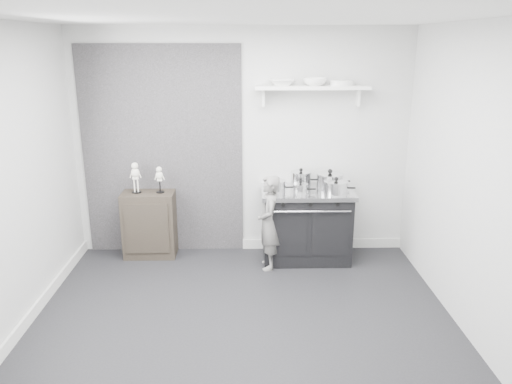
{
  "coord_description": "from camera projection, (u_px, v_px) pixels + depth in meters",
  "views": [
    {
      "loc": [
        0.04,
        -4.08,
        2.52
      ],
      "look_at": [
        0.15,
        0.95,
        1.0
      ],
      "focal_mm": 35.0,
      "sensor_mm": 36.0,
      "label": 1
    }
  ],
  "objects": [
    {
      "name": "ground",
      "position": [
        242.0,
        324.0,
        4.63
      ],
      "size": [
        4.0,
        4.0,
        0.0
      ],
      "primitive_type": "plane",
      "color": "black",
      "rests_on": "ground"
    },
    {
      "name": "room_shell",
      "position": [
        231.0,
        148.0,
        4.3
      ],
      "size": [
        4.02,
        3.62,
        2.71
      ],
      "color": "beige",
      "rests_on": "ground"
    },
    {
      "name": "wall_shelf",
      "position": [
        312.0,
        88.0,
        5.67
      ],
      "size": [
        1.3,
        0.26,
        0.24
      ],
      "color": "white",
      "rests_on": "room_shell"
    },
    {
      "name": "stove",
      "position": [
        306.0,
        224.0,
        5.93
      ],
      "size": [
        1.07,
        0.67,
        0.86
      ],
      "color": "black",
      "rests_on": "ground"
    },
    {
      "name": "side_cabinet",
      "position": [
        150.0,
        224.0,
        6.03
      ],
      "size": [
        0.62,
        0.36,
        0.8
      ],
      "primitive_type": "cube",
      "color": "black",
      "rests_on": "ground"
    },
    {
      "name": "child",
      "position": [
        269.0,
        223.0,
        5.66
      ],
      "size": [
        0.29,
        0.42,
        1.1
      ],
      "primitive_type": "imported",
      "rotation": [
        0.0,
        0.0,
        -1.51
      ],
      "color": "slate",
      "rests_on": "ground"
    },
    {
      "name": "pot_front_left",
      "position": [
        277.0,
        187.0,
        5.68
      ],
      "size": [
        0.29,
        0.21,
        0.18
      ],
      "color": "silver",
      "rests_on": "stove"
    },
    {
      "name": "pot_back_left",
      "position": [
        301.0,
        179.0,
        5.93
      ],
      "size": [
        0.33,
        0.25,
        0.23
      ],
      "color": "silver",
      "rests_on": "stove"
    },
    {
      "name": "pot_back_right",
      "position": [
        330.0,
        180.0,
        5.88
      ],
      "size": [
        0.4,
        0.31,
        0.23
      ],
      "color": "silver",
      "rests_on": "stove"
    },
    {
      "name": "pot_front_right",
      "position": [
        336.0,
        187.0,
        5.65
      ],
      "size": [
        0.36,
        0.28,
        0.2
      ],
      "color": "silver",
      "rests_on": "stove"
    },
    {
      "name": "pot_front_center",
      "position": [
        301.0,
        188.0,
        5.67
      ],
      "size": [
        0.26,
        0.18,
        0.14
      ],
      "color": "silver",
      "rests_on": "stove"
    },
    {
      "name": "skeleton_full",
      "position": [
        135.0,
        175.0,
        5.85
      ],
      "size": [
        0.12,
        0.08,
        0.42
      ],
      "primitive_type": null,
      "color": "silver",
      "rests_on": "side_cabinet"
    },
    {
      "name": "skeleton_torso",
      "position": [
        159.0,
        178.0,
        5.87
      ],
      "size": [
        0.1,
        0.07,
        0.36
      ],
      "primitive_type": null,
      "color": "silver",
      "rests_on": "side_cabinet"
    },
    {
      "name": "bowl_large",
      "position": [
        282.0,
        82.0,
        5.64
      ],
      "size": [
        0.29,
        0.29,
        0.07
      ],
      "primitive_type": "imported",
      "color": "white",
      "rests_on": "wall_shelf"
    },
    {
      "name": "bowl_small",
      "position": [
        315.0,
        82.0,
        5.64
      ],
      "size": [
        0.27,
        0.27,
        0.08
      ],
      "primitive_type": "imported",
      "color": "white",
      "rests_on": "wall_shelf"
    },
    {
      "name": "plate_stack",
      "position": [
        342.0,
        83.0,
        5.65
      ],
      "size": [
        0.27,
        0.27,
        0.06
      ],
      "primitive_type": "cylinder",
      "color": "white",
      "rests_on": "wall_shelf"
    }
  ]
}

